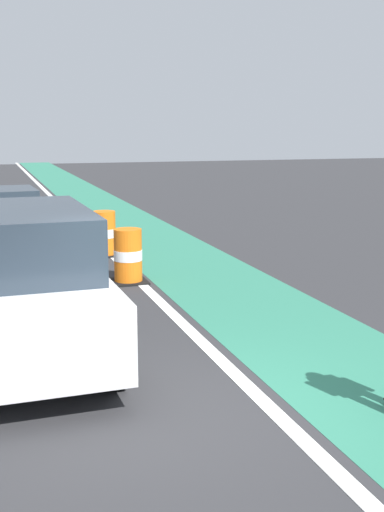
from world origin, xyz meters
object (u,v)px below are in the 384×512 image
object	(u,v)px
parked_suv_nearest	(28,283)
parked_sedan_second	(0,225)
traffic_barrel_front	(128,257)
traffic_barrel_mid	(104,234)

from	to	relation	value
parked_suv_nearest	parked_sedan_second	distance (m)	6.92
parked_suv_nearest	parked_sedan_second	size ratio (longest dim) A/B	1.11
parked_suv_nearest	parked_sedan_second	world-z (taller)	parked_suv_nearest
parked_suv_nearest	traffic_barrel_front	distance (m)	4.44
traffic_barrel_front	traffic_barrel_mid	world-z (taller)	same
parked_suv_nearest	traffic_barrel_mid	distance (m)	7.10
traffic_barrel_front	traffic_barrel_mid	distance (m)	2.89
traffic_barrel_front	traffic_barrel_mid	xyz separation A→B (m)	(0.04, 2.89, 0.00)
traffic_barrel_mid	parked_suv_nearest	bearing A→B (deg)	-108.46
parked_sedan_second	traffic_barrel_mid	distance (m)	2.44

